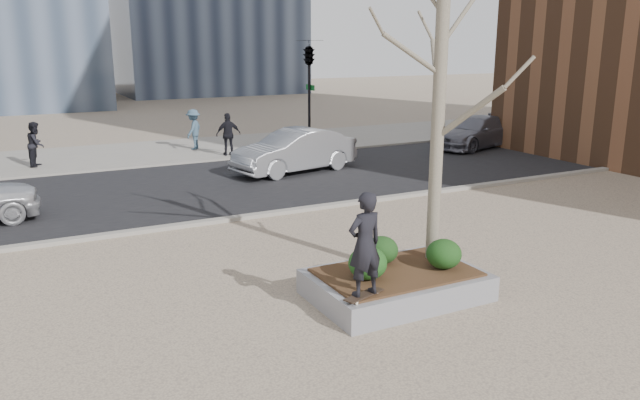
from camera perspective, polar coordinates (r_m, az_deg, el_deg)
ground at (r=10.93m, az=2.51°, el=-9.77°), size 120.00×120.00×0.00m
street at (r=19.80m, az=-11.99°, el=1.04°), size 60.00×8.00×0.02m
far_sidewalk at (r=26.50m, az=-16.08°, el=4.13°), size 60.00×6.00×0.02m
planter at (r=11.34m, az=6.96°, el=-7.72°), size 3.00×2.00×0.45m
planter_mulch at (r=11.25m, az=7.00°, el=-6.56°), size 2.70×1.70×0.04m
sycamore_tree at (r=11.37m, az=10.90°, el=10.70°), size 2.80×2.80×6.60m
shrub_left at (r=10.75m, az=4.38°, el=-5.77°), size 0.67×0.67×0.57m
shrub_middle at (r=11.51m, az=5.68°, el=-4.57°), size 0.60×0.60×0.51m
shrub_right at (r=11.42m, az=11.26°, el=-4.86°), size 0.63×0.63×0.54m
skateboard at (r=10.14m, az=4.04°, el=-8.78°), size 0.80×0.44×0.08m
skateboarder at (r=9.82m, az=4.13°, el=-4.04°), size 0.65×0.47×1.69m
car_silver at (r=21.68m, az=-2.34°, el=4.51°), size 4.72×2.48×1.48m
car_third at (r=27.57m, az=14.10°, el=6.05°), size 4.88×2.91×1.32m
pedestrian_a at (r=24.87m, az=-24.53°, el=4.68°), size 0.85×0.95×1.62m
pedestrian_b at (r=26.80m, az=-11.49°, el=6.35°), size 1.16×1.23×1.67m
pedestrian_c at (r=25.10m, az=-8.37°, el=5.96°), size 1.01×0.48×1.68m
traffic_light_far at (r=26.02m, az=-0.99°, el=9.48°), size 0.60×2.48×4.50m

